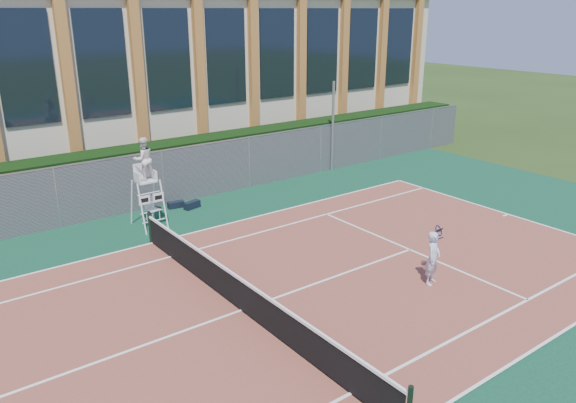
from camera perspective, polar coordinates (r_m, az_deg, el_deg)
ground at (r=14.74m, az=-4.74°, el=-11.05°), size 120.00×120.00×0.00m
apron at (r=15.50m, az=-6.75°, el=-9.51°), size 36.00×20.00×0.01m
tennis_court at (r=14.73m, az=-4.74°, el=-10.98°), size 23.77×10.97×0.02m
tennis_net at (r=14.48m, az=-4.80°, el=-9.21°), size 0.10×11.30×1.10m
fence at (r=21.72m, az=-17.34°, el=1.33°), size 40.00×0.06×2.20m
hedge at (r=22.81m, az=-18.39°, el=2.05°), size 40.00×1.40×2.20m
building at (r=29.78m, az=-24.15°, el=11.16°), size 45.00×10.60×8.22m
steel_pole at (r=26.66m, az=4.56°, el=7.58°), size 0.12×0.12×4.24m
umpire_chair at (r=19.97m, az=-14.45°, el=3.94°), size 0.91×1.40×3.27m
plastic_chair at (r=21.06m, az=-13.75°, el=-0.55°), size 0.50×0.50×0.87m
sports_bag_near at (r=22.11m, az=-9.73°, el=-0.34°), size 0.71×0.42×0.28m
sports_bag_far at (r=22.31m, az=-11.33°, el=-0.31°), size 0.65×0.34×0.25m
tennis_player at (r=16.18m, az=14.52°, el=-5.54°), size 0.93×0.69×1.58m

